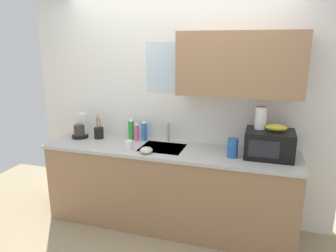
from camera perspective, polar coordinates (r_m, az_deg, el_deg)
The scene contains 14 objects.
kitchen_wall_assembly at distance 3.46m, azimuth 3.83°, elevation 4.56°, with size 3.48×0.42×2.50m.
counter_unit at distance 3.50m, azimuth -0.02°, elevation -11.02°, with size 2.71×0.63×0.90m.
sink_faucet at distance 3.54m, azimuth 0.08°, elevation -1.16°, with size 0.03×0.03×0.22m, color #B2B5BA.
microwave at distance 3.20m, azimuth 17.98°, elevation -3.17°, with size 0.46×0.35×0.27m.
banana_bunch at distance 3.16m, azimuth 19.13°, elevation -0.29°, with size 0.20×0.11×0.07m, color gold.
paper_towel_roll at distance 3.19m, azimuth 16.54°, elevation 1.44°, with size 0.11×0.11×0.22m, color white.
coffee_maker at distance 3.86m, azimuth -15.57°, elevation -0.42°, with size 0.19×0.21×0.28m.
dish_soap_bottle_blue at distance 3.60m, azimuth -4.34°, elevation -0.88°, with size 0.06×0.06×0.24m.
dish_soap_bottle_pink at distance 3.60m, azimuth -5.79°, elevation -1.07°, with size 0.06×0.06×0.22m.
dish_soap_bottle_green at distance 3.66m, azimuth -6.71°, elevation -0.55°, with size 0.07×0.07×0.25m.
cereal_canister at distance 3.13m, azimuth 11.70°, elevation -3.93°, with size 0.10×0.10×0.19m, color #2659A5.
mug_white at distance 3.33m, azimuth -7.16°, elevation -3.45°, with size 0.08×0.08×0.10m, color white.
utensil_crock at distance 3.76m, azimuth -12.49°, elevation -1.17°, with size 0.11×0.11×0.29m.
small_bowl at distance 3.20m, azimuth -3.98°, elevation -4.42°, with size 0.13×0.13×0.07m, color beige.
Camera 1 is at (0.94, -3.01, 1.99)m, focal length 33.45 mm.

